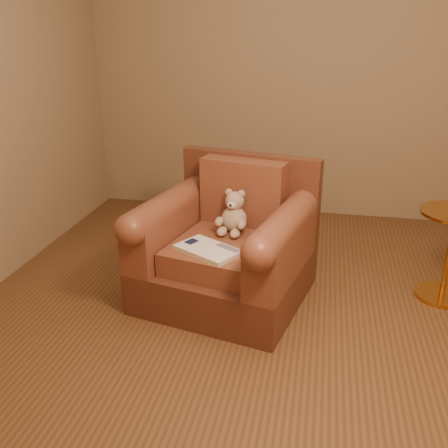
# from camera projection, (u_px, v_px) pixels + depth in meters

# --- Properties ---
(floor) EXTENTS (4.00, 4.00, 0.00)m
(floor) POSITION_uv_depth(u_px,v_px,m) (277.00, 318.00, 3.15)
(floor) COLOR brown
(floor) RESTS_ON ground
(room) EXTENTS (4.02, 4.02, 2.71)m
(room) POSITION_uv_depth(u_px,v_px,m) (290.00, 27.00, 2.52)
(room) COLOR #917A59
(room) RESTS_ON ground
(armchair) EXTENTS (1.19, 1.15, 0.90)m
(armchair) POSITION_uv_depth(u_px,v_px,m) (228.00, 247.00, 3.32)
(armchair) COLOR #572C1D
(armchair) RESTS_ON floor
(teddy_bear) EXTENTS (0.21, 0.24, 0.30)m
(teddy_bear) POSITION_uv_depth(u_px,v_px,m) (233.00, 216.00, 3.31)
(teddy_bear) COLOR tan
(teddy_bear) RESTS_ON armchair
(guidebook) EXTENTS (0.45, 0.39, 0.03)m
(guidebook) POSITION_uv_depth(u_px,v_px,m) (208.00, 250.00, 3.05)
(guidebook) COLOR beige
(guidebook) RESTS_ON armchair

